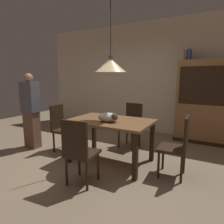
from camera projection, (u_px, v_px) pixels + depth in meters
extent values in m
plane|color=#847056|center=(92.00, 167.00, 3.21)|extent=(10.00, 10.00, 0.00)
cube|color=beige|center=(148.00, 78.00, 5.24)|extent=(6.40, 0.10, 2.90)
cube|color=brown|center=(111.00, 121.00, 3.33)|extent=(1.40, 0.90, 0.04)
cube|color=black|center=(68.00, 143.00, 3.35)|extent=(0.07, 0.07, 0.71)
cube|color=black|center=(135.00, 157.00, 2.76)|extent=(0.07, 0.07, 0.71)
cube|color=black|center=(94.00, 132.00, 4.03)|extent=(0.07, 0.07, 0.71)
cube|color=black|center=(152.00, 141.00, 3.43)|extent=(0.07, 0.07, 0.71)
cube|color=black|center=(129.00, 128.00, 4.07)|extent=(0.44, 0.44, 0.04)
cube|color=black|center=(134.00, 114.00, 4.17)|extent=(0.38, 0.08, 0.48)
cylinder|color=black|center=(119.00, 139.00, 4.07)|extent=(0.04, 0.04, 0.41)
cylinder|color=black|center=(132.00, 141.00, 3.89)|extent=(0.04, 0.04, 0.41)
cylinder|color=black|center=(127.00, 135.00, 4.33)|extent=(0.04, 0.04, 0.41)
cylinder|color=black|center=(140.00, 138.00, 4.14)|extent=(0.04, 0.04, 0.41)
cube|color=black|center=(65.00, 130.00, 3.88)|extent=(0.44, 0.44, 0.04)
cube|color=black|center=(57.00, 117.00, 3.91)|extent=(0.08, 0.38, 0.48)
cylinder|color=black|center=(67.00, 144.00, 3.72)|extent=(0.04, 0.04, 0.41)
cylinder|color=black|center=(77.00, 140.00, 4.01)|extent=(0.04, 0.04, 0.41)
cylinder|color=black|center=(54.00, 142.00, 3.84)|extent=(0.04, 0.04, 0.41)
cylinder|color=black|center=(64.00, 138.00, 4.13)|extent=(0.04, 0.04, 0.41)
cube|color=black|center=(172.00, 148.00, 2.88)|extent=(0.42, 0.42, 0.04)
cube|color=black|center=(186.00, 133.00, 2.75)|extent=(0.06, 0.38, 0.48)
cylinder|color=black|center=(163.00, 157.00, 3.13)|extent=(0.04, 0.04, 0.41)
cylinder|color=black|center=(158.00, 165.00, 2.84)|extent=(0.04, 0.04, 0.41)
cylinder|color=black|center=(184.00, 161.00, 2.99)|extent=(0.04, 0.04, 0.41)
cylinder|color=black|center=(181.00, 169.00, 2.71)|extent=(0.04, 0.04, 0.41)
cube|color=black|center=(82.00, 153.00, 2.69)|extent=(0.44, 0.44, 0.04)
cube|color=black|center=(74.00, 139.00, 2.48)|extent=(0.38, 0.08, 0.48)
cylinder|color=black|center=(98.00, 166.00, 2.81)|extent=(0.04, 0.04, 0.41)
cylinder|color=black|center=(79.00, 162.00, 2.94)|extent=(0.04, 0.04, 0.41)
cylinder|color=black|center=(87.00, 176.00, 2.52)|extent=(0.04, 0.04, 0.41)
cylinder|color=black|center=(66.00, 171.00, 2.65)|extent=(0.04, 0.04, 0.41)
ellipsoid|color=beige|center=(108.00, 117.00, 3.18)|extent=(0.40, 0.33, 0.15)
sphere|color=brown|center=(114.00, 117.00, 3.10)|extent=(0.11, 0.11, 0.11)
cylinder|color=brown|center=(104.00, 119.00, 3.30)|extent=(0.18, 0.04, 0.04)
cone|color=beige|center=(111.00, 65.00, 3.17)|extent=(0.52, 0.52, 0.22)
cylinder|color=#513D23|center=(111.00, 57.00, 3.14)|extent=(0.08, 0.08, 0.04)
cylinder|color=black|center=(111.00, 22.00, 3.05)|extent=(0.01, 0.01, 1.04)
cube|color=olive|center=(203.00, 102.00, 4.37)|extent=(1.10, 0.44, 1.85)
cube|color=black|center=(203.00, 86.00, 4.11)|extent=(0.97, 0.01, 0.81)
cube|color=black|center=(199.00, 140.00, 4.53)|extent=(1.12, 0.45, 0.08)
cube|color=brown|center=(186.00, 55.00, 4.39)|extent=(0.06, 0.24, 0.22)
cube|color=#384C93|center=(190.00, 55.00, 4.35)|extent=(0.06, 0.24, 0.24)
cube|color=brown|center=(32.00, 130.00, 4.09)|extent=(0.30, 0.20, 0.77)
cube|color=#4C515B|center=(30.00, 97.00, 3.97)|extent=(0.36, 0.22, 0.61)
sphere|color=#A37A5B|center=(28.00, 78.00, 3.90)|extent=(0.18, 0.18, 0.18)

